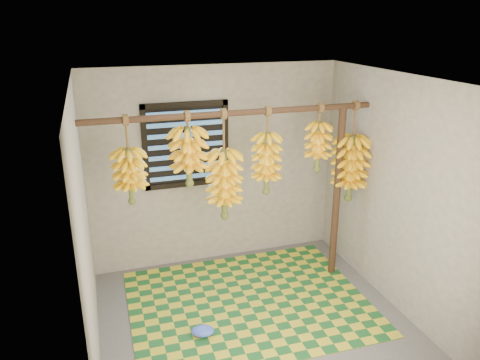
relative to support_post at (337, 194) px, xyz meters
name	(u,v)px	position (x,y,z in m)	size (l,w,h in m)	color
floor	(257,326)	(-1.20, -0.70, -1.00)	(3.00, 3.00, 0.01)	#535353
ceiling	(260,80)	(-1.20, -0.70, 1.40)	(3.00, 3.00, 0.01)	silver
wall_back	(216,167)	(-1.20, 0.80, 0.20)	(3.00, 0.01, 2.40)	slate
wall_left	(85,237)	(-2.71, -0.70, 0.20)	(0.01, 3.00, 2.40)	slate
wall_right	(400,196)	(0.30, -0.70, 0.20)	(0.01, 3.00, 2.40)	slate
window	(186,145)	(-1.55, 0.78, 0.50)	(1.00, 0.04, 1.00)	black
hanging_pole	(235,113)	(-1.20, 0.00, 1.00)	(0.06, 0.06, 3.00)	#442B1C
support_post	(337,194)	(0.00, 0.00, 0.00)	(0.08, 0.08, 2.00)	#442B1C
woven_mat	(248,302)	(-1.15, -0.30, -0.99)	(2.48, 1.99, 0.01)	#185424
plastic_bag	(203,331)	(-1.75, -0.69, -0.94)	(0.22, 0.16, 0.09)	blue
banana_bunch_a	(130,176)	(-2.26, 0.00, 0.46)	(0.32, 0.32, 0.87)	brown
banana_bunch_b	(189,157)	(-1.68, 0.00, 0.60)	(0.37, 0.37, 0.75)	brown
banana_bunch_c	(224,184)	(-1.32, 0.00, 0.27)	(0.36, 0.36, 1.15)	brown
banana_bunch_d	(267,163)	(-0.86, 0.00, 0.45)	(0.31, 0.31, 0.93)	brown
banana_bunch_e	(351,168)	(0.15, 0.00, 0.29)	(0.41, 0.41, 1.13)	brown
banana_bunch_f	(318,146)	(-0.27, 0.00, 0.58)	(0.28, 0.28, 0.74)	brown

